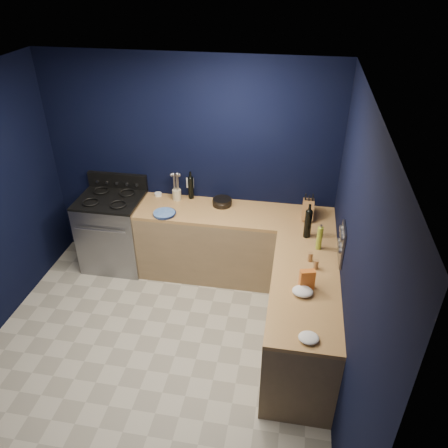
% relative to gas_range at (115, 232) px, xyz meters
% --- Properties ---
extents(floor, '(3.50, 3.50, 0.02)m').
position_rel_gas_range_xyz_m(floor, '(0.93, -1.42, -0.47)').
color(floor, '#B5AF9E').
rests_on(floor, ground).
extents(ceiling, '(3.50, 3.50, 0.02)m').
position_rel_gas_range_xyz_m(ceiling, '(0.93, -1.42, 2.15)').
color(ceiling, silver).
rests_on(ceiling, ground).
extents(wall_back, '(3.50, 0.02, 2.60)m').
position_rel_gas_range_xyz_m(wall_back, '(0.93, 0.34, 0.84)').
color(wall_back, black).
rests_on(wall_back, ground).
extents(wall_right, '(0.02, 3.50, 2.60)m').
position_rel_gas_range_xyz_m(wall_right, '(2.69, -1.42, 0.84)').
color(wall_right, black).
rests_on(wall_right, ground).
extents(wall_front, '(3.50, 0.02, 2.60)m').
position_rel_gas_range_xyz_m(wall_front, '(0.93, -3.18, 0.84)').
color(wall_front, black).
rests_on(wall_front, ground).
extents(cab_back, '(2.30, 0.63, 0.86)m').
position_rel_gas_range_xyz_m(cab_back, '(1.53, 0.02, -0.03)').
color(cab_back, '#8E724F').
rests_on(cab_back, floor).
extents(top_back, '(2.30, 0.63, 0.04)m').
position_rel_gas_range_xyz_m(top_back, '(1.53, 0.02, 0.42)').
color(top_back, brown).
rests_on(top_back, cab_back).
extents(cab_right, '(0.63, 1.67, 0.86)m').
position_rel_gas_range_xyz_m(cab_right, '(2.37, -1.13, -0.03)').
color(cab_right, '#8E724F').
rests_on(cab_right, floor).
extents(top_right, '(0.63, 1.67, 0.04)m').
position_rel_gas_range_xyz_m(top_right, '(2.37, -1.13, 0.42)').
color(top_right, brown).
rests_on(top_right, cab_right).
extents(gas_range, '(0.76, 0.66, 0.92)m').
position_rel_gas_range_xyz_m(gas_range, '(0.00, 0.00, 0.00)').
color(gas_range, gray).
rests_on(gas_range, floor).
extents(oven_door, '(0.59, 0.02, 0.42)m').
position_rel_gas_range_xyz_m(oven_door, '(0.00, -0.32, -0.01)').
color(oven_door, black).
rests_on(oven_door, gas_range).
extents(cooktop, '(0.76, 0.66, 0.03)m').
position_rel_gas_range_xyz_m(cooktop, '(0.00, 0.00, 0.48)').
color(cooktop, black).
rests_on(cooktop, gas_range).
extents(backguard, '(0.76, 0.06, 0.20)m').
position_rel_gas_range_xyz_m(backguard, '(0.00, 0.30, 0.58)').
color(backguard, black).
rests_on(backguard, gas_range).
extents(spice_panel, '(0.02, 0.28, 0.38)m').
position_rel_gas_range_xyz_m(spice_panel, '(2.67, -0.87, 0.72)').
color(spice_panel, gray).
rests_on(spice_panel, wall_right).
extents(wall_outlet, '(0.09, 0.02, 0.13)m').
position_rel_gas_range_xyz_m(wall_outlet, '(0.93, 0.32, 0.62)').
color(wall_outlet, white).
rests_on(wall_outlet, wall_back).
extents(plate_stack, '(0.32, 0.32, 0.03)m').
position_rel_gas_range_xyz_m(plate_stack, '(0.74, -0.18, 0.46)').
color(plate_stack, '#335DB0').
rests_on(plate_stack, top_back).
extents(ramekin, '(0.10, 0.10, 0.03)m').
position_rel_gas_range_xyz_m(ramekin, '(0.53, 0.26, 0.46)').
color(ramekin, white).
rests_on(ramekin, top_back).
extents(utensil_crock, '(0.14, 0.14, 0.13)m').
position_rel_gas_range_xyz_m(utensil_crock, '(0.79, 0.20, 0.51)').
color(utensil_crock, beige).
rests_on(utensil_crock, top_back).
extents(wine_bottle_back, '(0.08, 0.08, 0.27)m').
position_rel_gas_range_xyz_m(wine_bottle_back, '(0.95, 0.27, 0.58)').
color(wine_bottle_back, black).
rests_on(wine_bottle_back, top_back).
extents(lemon_basket, '(0.24, 0.24, 0.09)m').
position_rel_gas_range_xyz_m(lemon_basket, '(1.36, 0.16, 0.48)').
color(lemon_basket, black).
rests_on(lemon_basket, top_back).
extents(knife_block, '(0.12, 0.26, 0.28)m').
position_rel_gas_range_xyz_m(knife_block, '(2.36, 0.04, 0.55)').
color(knife_block, brown).
rests_on(knife_block, top_back).
extents(wine_bottle_right, '(0.08, 0.08, 0.31)m').
position_rel_gas_range_xyz_m(wine_bottle_right, '(2.36, -0.36, 0.59)').
color(wine_bottle_right, black).
rests_on(wine_bottle_right, top_right).
extents(oil_bottle, '(0.08, 0.08, 0.25)m').
position_rel_gas_range_xyz_m(oil_bottle, '(2.48, -0.56, 0.57)').
color(oil_bottle, '#8FA129').
rests_on(oil_bottle, top_right).
extents(spice_jar_near, '(0.05, 0.05, 0.10)m').
position_rel_gas_range_xyz_m(spice_jar_near, '(2.46, -0.91, 0.49)').
color(spice_jar_near, olive).
rests_on(spice_jar_near, top_right).
extents(spice_jar_far, '(0.06, 0.06, 0.09)m').
position_rel_gas_range_xyz_m(spice_jar_far, '(2.40, -0.79, 0.49)').
color(spice_jar_far, olive).
rests_on(spice_jar_far, top_right).
extents(crouton_bag, '(0.15, 0.10, 0.20)m').
position_rel_gas_range_xyz_m(crouton_bag, '(2.37, -1.21, 0.54)').
color(crouton_bag, red).
rests_on(crouton_bag, top_right).
extents(towel_front, '(0.19, 0.16, 0.07)m').
position_rel_gas_range_xyz_m(towel_front, '(2.34, -1.30, 0.47)').
color(towel_front, white).
rests_on(towel_front, top_right).
extents(towel_end, '(0.20, 0.18, 0.05)m').
position_rel_gas_range_xyz_m(towel_end, '(2.40, -1.84, 0.46)').
color(towel_end, white).
rests_on(towel_end, top_right).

